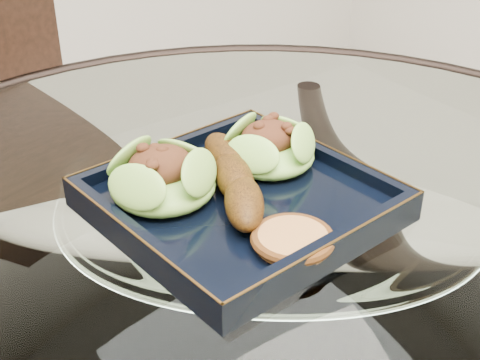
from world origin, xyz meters
TOP-DOWN VIEW (x-y plane):
  - dining_table at (-0.00, -0.00)m, footprint 1.13×1.13m
  - dining_chair at (-0.14, 0.50)m, footprint 0.49×0.49m
  - navy_plate at (-0.01, 0.04)m, footprint 0.30×0.30m
  - lettuce_wrap_left at (-0.08, 0.08)m, footprint 0.12×0.12m
  - lettuce_wrap_right at (0.06, 0.08)m, footprint 0.11×0.11m
  - roasted_plantain at (-0.01, 0.05)m, footprint 0.11×0.19m
  - crumb_patty at (-0.02, -0.06)m, footprint 0.07×0.07m

SIDE VIEW (x-z plane):
  - dining_chair at x=-0.14m, z-range 0.05..0.99m
  - dining_table at x=0.00m, z-range 0.21..0.98m
  - navy_plate at x=-0.01m, z-range 0.76..0.78m
  - crumb_patty at x=-0.02m, z-range 0.78..0.80m
  - roasted_plantain at x=-0.01m, z-range 0.78..0.82m
  - lettuce_wrap_right at x=0.06m, z-range 0.78..0.82m
  - lettuce_wrap_left at x=-0.08m, z-range 0.78..0.82m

